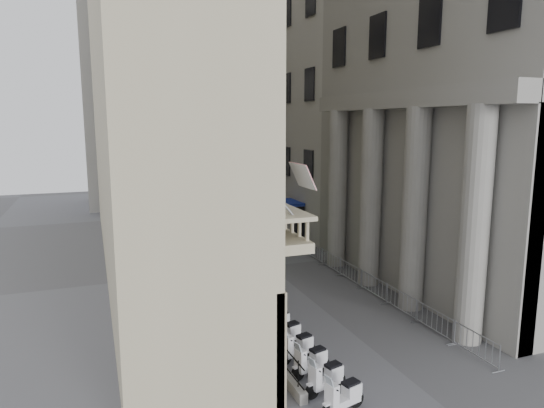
{
  "coord_description": "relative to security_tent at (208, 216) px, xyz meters",
  "views": [
    {
      "loc": [
        -10.42,
        -9.43,
        9.3
      ],
      "look_at": [
        -0.62,
        16.97,
        4.5
      ],
      "focal_mm": 32.0,
      "sensor_mm": 36.0,
      "label": 1
    }
  ],
  "objects": [
    {
      "name": "barrier_6",
      "position": [
        6.37,
        -4.16,
        -2.68
      ],
      "size": [
        0.6,
        2.4,
        1.1
      ],
      "primitive_type": null,
      "color": "#A0A2A7",
      "rests_on": "ground"
    },
    {
      "name": "scooter_1",
      "position": [
        -0.34,
        -19.37,
        -2.68
      ],
      "size": [
        1.49,
        0.88,
        1.5
      ],
      "primitive_type": null,
      "rotation": [
        0.0,
        0.0,
        1.82
      ],
      "color": "white",
      "rests_on": "ground"
    },
    {
      "name": "pedestrian_c",
      "position": [
        0.94,
        12.23,
        -1.7
      ],
      "size": [
        1.13,
        1.07,
        1.95
      ],
      "primitive_type": "imported",
      "rotation": [
        0.0,
        0.0,
        3.8
      ],
      "color": "black",
      "rests_on": "ground"
    },
    {
      "name": "flag",
      "position": [
        -1.06,
        -18.77,
        -2.68
      ],
      "size": [
        1.0,
        1.4,
        8.2
      ],
      "primitive_type": null,
      "color": "#9E0C11",
      "rests_on": "ground"
    },
    {
      "name": "barrier_8",
      "position": [
        6.37,
        0.84,
        -2.68
      ],
      "size": [
        0.6,
        2.4,
        1.1
      ],
      "primitive_type": null,
      "color": "#A0A2A7",
      "rests_on": "ground"
    },
    {
      "name": "barrier_3",
      "position": [
        6.37,
        -11.66,
        -2.68
      ],
      "size": [
        0.6,
        2.4,
        1.1
      ],
      "primitive_type": null,
      "color": "#A0A2A7",
      "rests_on": "ground"
    },
    {
      "name": "street_lamp",
      "position": [
        0.46,
        -0.78,
        2.78
      ],
      "size": [
        2.93,
        0.71,
        9.07
      ],
      "rotation": [
        0.0,
        0.0,
        0.18
      ],
      "color": "gray",
      "rests_on": "ground"
    },
    {
      "name": "barrier_4",
      "position": [
        6.37,
        -9.16,
        -2.68
      ],
      "size": [
        0.6,
        2.4,
        1.1
      ],
      "primitive_type": null,
      "color": "#A0A2A7",
      "rests_on": "ground"
    },
    {
      "name": "scooter_5",
      "position": [
        -0.34,
        -14.43,
        -2.68
      ],
      "size": [
        1.49,
        0.88,
        1.5
      ],
      "primitive_type": null,
      "rotation": [
        0.0,
        0.0,
        1.82
      ],
      "color": "white",
      "rests_on": "ground"
    },
    {
      "name": "scooter_4",
      "position": [
        -0.34,
        -15.67,
        -2.68
      ],
      "size": [
        1.49,
        0.88,
        1.5
      ],
      "primitive_type": null,
      "rotation": [
        0.0,
        0.0,
        1.82
      ],
      "color": "white",
      "rests_on": "ground"
    },
    {
      "name": "iron_fence",
      "position": [
        -1.36,
        -5.77,
        -2.68
      ],
      "size": [
        0.3,
        28.0,
        1.4
      ],
      "primitive_type": null,
      "color": "black",
      "rests_on": "ground"
    },
    {
      "name": "pedestrian_a",
      "position": [
        3.55,
        -0.59,
        -1.69
      ],
      "size": [
        0.82,
        0.64,
        1.98
      ],
      "primitive_type": "imported",
      "rotation": [
        0.0,
        0.0,
        3.39
      ],
      "color": "#0D1235",
      "rests_on": "ground"
    },
    {
      "name": "barrier_0",
      "position": [
        6.37,
        -19.16,
        -2.68
      ],
      "size": [
        0.6,
        2.4,
        1.1
      ],
      "primitive_type": null,
      "color": "#A0A2A7",
      "rests_on": "ground"
    },
    {
      "name": "scooter_13",
      "position": [
        -0.34,
        -4.56,
        -2.68
      ],
      "size": [
        1.49,
        0.88,
        1.5
      ],
      "primitive_type": null,
      "rotation": [
        0.0,
        0.0,
        1.82
      ],
      "color": "white",
      "rests_on": "ground"
    },
    {
      "name": "info_kiosk",
      "position": [
        0.22,
        -3.88,
        -1.85
      ],
      "size": [
        0.32,
        0.79,
        1.63
      ],
      "rotation": [
        0.0,
        0.0,
        0.09
      ],
      "color": "black",
      "rests_on": "ground"
    },
    {
      "name": "barrier_7",
      "position": [
        6.37,
        -1.66,
        -2.68
      ],
      "size": [
        0.6,
        2.4,
        1.1
      ],
      "primitive_type": null,
      "color": "#A0A2A7",
      "rests_on": "ground"
    },
    {
      "name": "barrier_5",
      "position": [
        6.37,
        -6.66,
        -2.68
      ],
      "size": [
        0.6,
        2.4,
        1.1
      ],
      "primitive_type": null,
      "color": "#A0A2A7",
      "rests_on": "ground"
    },
    {
      "name": "scooter_8",
      "position": [
        -0.34,
        -10.73,
        -2.68
      ],
      "size": [
        1.49,
        0.88,
        1.5
      ],
      "primitive_type": null,
      "rotation": [
        0.0,
        0.0,
        1.82
      ],
      "color": "white",
      "rests_on": "ground"
    },
    {
      "name": "scooter_10",
      "position": [
        -0.34,
        -8.27,
        -2.68
      ],
      "size": [
        1.49,
        0.88,
        1.5
      ],
      "primitive_type": null,
      "rotation": [
        0.0,
        0.0,
        1.82
      ],
      "color": "white",
      "rests_on": "ground"
    },
    {
      "name": "scooter_11",
      "position": [
        -0.34,
        -7.03,
        -2.68
      ],
      "size": [
        1.49,
        0.88,
        1.5
      ],
      "primitive_type": null,
      "rotation": [
        0.0,
        0.0,
        1.82
      ],
      "color": "white",
      "rests_on": "ground"
    },
    {
      "name": "scooter_9",
      "position": [
        -0.34,
        -9.5,
        -2.68
      ],
      "size": [
        1.49,
        0.88,
        1.5
      ],
      "primitive_type": null,
      "rotation": [
        0.0,
        0.0,
        1.82
      ],
      "color": "white",
      "rests_on": "ground"
    },
    {
      "name": "security_tent",
      "position": [
        0.0,
        0.0,
        0.0
      ],
      "size": [
        3.95,
        3.95,
        3.21
      ],
      "color": "white",
      "rests_on": "ground"
    },
    {
      "name": "scooter_2",
      "position": [
        -0.34,
        -18.13,
        -2.68
      ],
      "size": [
        1.49,
        0.88,
        1.5
      ],
      "primitive_type": null,
      "rotation": [
        0.0,
        0.0,
        1.82
      ],
      "color": "white",
      "rests_on": "ground"
    },
    {
      "name": "scooter_3",
      "position": [
        -0.34,
        -16.9,
        -2.68
      ],
      "size": [
        1.49,
        0.88,
        1.5
      ],
      "primitive_type": null,
      "rotation": [
        0.0,
        0.0,
        1.82
      ],
      "color": "white",
      "rests_on": "ground"
    },
    {
      "name": "barrier_1",
      "position": [
        6.37,
        -16.66,
        -2.68
      ],
      "size": [
        0.6,
        2.4,
        1.1
      ],
      "primitive_type": null,
      "color": "#A0A2A7",
      "rests_on": "ground"
    },
    {
      "name": "scooter_6",
      "position": [
        -0.34,
        -13.2,
        -2.68
      ],
      "size": [
        1.49,
        0.88,
        1.5
      ],
      "primitive_type": null,
      "rotation": [
        0.0,
        0.0,
        1.82
      ],
      "color": "white",
      "rests_on": "ground"
    },
    {
      "name": "barrier_2",
      "position": [
        6.37,
        -14.16,
        -2.68
      ],
      "size": [
        0.6,
        2.4,
        1.1
      ],
      "primitive_type": null,
      "color": "#A0A2A7",
      "rests_on": "ground"
    },
    {
      "name": "blue_awning",
      "position": [
        7.09,
        2.23,
        -2.68
      ],
      "size": [
        1.6,
        3.0,
        3.0
      ],
      "primitive_type": null,
      "color": "navy",
      "rests_on": "ground"
    },
    {
      "name": "pedestrian_b",
      "position": [
        5.94,
        5.25,
        -1.74
      ],
      "size": [
        1.07,
        0.92,
        1.88
      ],
      "primitive_type": "imported",
      "rotation": [
        0.0,
        0.0,
        2.89
      ],
      "color": "black",
      "rests_on": "ground"
    },
    {
      "name": "far_building",
      "position": [
        2.94,
        24.23,
        12.32
      ],
      "size": [
        22.0,
        10.0,
        30.0
      ],
      "primitive_type": "cube",
      "color": "beige",
      "rests_on": "ground"
    },
    {
      "name": "scooter_7",
      "position": [
        -0.34,
        -11.97,
        -2.68
      ],
      "size": [
        1.49,
        0.88,
        1.5
      ],
      "primitive_type": null,
      "rotation": [
        0.0,
        0.0,
        1.82
      ],
      "color": "white",
      "rests_on": "ground"
    },
    {
      "name": "scooter_12",
      "position": [
        -0.34,
        -5.8,
        -2.68
      ],
      "size": [
        1.49,
        0.88,
        1.5
      ],
      "primitive_type": null,
      "rotation": [
        0.0,
        0.0,
        1.82
      ],
      "color": "white",
      "rests_on": "ground"
    },
    {
      "name": "scooter_14",
      "position": [
        -0.34,
        -3.33,
        -2.68
      ],
      "size": [
        1.49,
        0.88,
        1.5
      ],
      "primitive_type": null,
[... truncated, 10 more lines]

